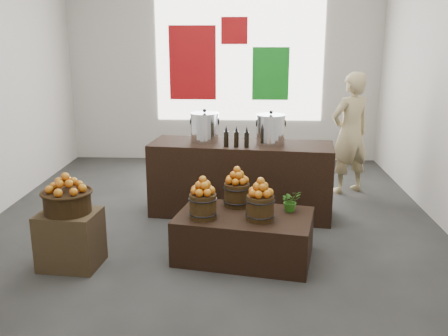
{
  "coord_description": "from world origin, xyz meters",
  "views": [
    {
      "loc": [
        0.45,
        -6.26,
        2.44
      ],
      "look_at": [
        0.18,
        -0.4,
        0.86
      ],
      "focal_mm": 40.0,
      "sensor_mm": 36.0,
      "label": 1
    }
  ],
  "objects_px": {
    "crate": "(71,239)",
    "shopper": "(350,133)",
    "display_table": "(244,236)",
    "wicker_basket": "(67,202)",
    "stock_pot_center": "(271,130)",
    "stock_pot_left": "(205,128)",
    "counter": "(241,179)"
  },
  "relations": [
    {
      "from": "crate",
      "to": "shopper",
      "type": "bearing_deg",
      "value": 38.64
    },
    {
      "from": "crate",
      "to": "stock_pot_left",
      "type": "height_order",
      "value": "stock_pot_left"
    },
    {
      "from": "crate",
      "to": "shopper",
      "type": "distance_m",
      "value": 4.51
    },
    {
      "from": "shopper",
      "to": "stock_pot_center",
      "type": "bearing_deg",
      "value": 13.56
    },
    {
      "from": "wicker_basket",
      "to": "display_table",
      "type": "distance_m",
      "value": 1.95
    },
    {
      "from": "wicker_basket",
      "to": "counter",
      "type": "relative_size",
      "value": 0.2
    },
    {
      "from": "display_table",
      "to": "counter",
      "type": "xyz_separation_m",
      "value": [
        -0.06,
        1.42,
        0.25
      ]
    },
    {
      "from": "display_table",
      "to": "shopper",
      "type": "relative_size",
      "value": 0.77
    },
    {
      "from": "counter",
      "to": "stock_pot_center",
      "type": "xyz_separation_m",
      "value": [
        0.39,
        -0.05,
        0.69
      ]
    },
    {
      "from": "stock_pot_left",
      "to": "display_table",
      "type": "bearing_deg",
      "value": -69.39
    },
    {
      "from": "wicker_basket",
      "to": "counter",
      "type": "height_order",
      "value": "counter"
    },
    {
      "from": "crate",
      "to": "stock_pot_center",
      "type": "xyz_separation_m",
      "value": [
        2.2,
        1.67,
        0.89
      ]
    },
    {
      "from": "stock_pot_left",
      "to": "stock_pot_center",
      "type": "bearing_deg",
      "value": -6.75
    },
    {
      "from": "wicker_basket",
      "to": "stock_pot_left",
      "type": "height_order",
      "value": "stock_pot_left"
    },
    {
      "from": "crate",
      "to": "display_table",
      "type": "bearing_deg",
      "value": 8.99
    },
    {
      "from": "stock_pot_left",
      "to": "stock_pot_center",
      "type": "relative_size",
      "value": 1.0
    },
    {
      "from": "wicker_basket",
      "to": "stock_pot_center",
      "type": "xyz_separation_m",
      "value": [
        2.2,
        1.67,
        0.47
      ]
    },
    {
      "from": "counter",
      "to": "stock_pot_center",
      "type": "height_order",
      "value": "stock_pot_center"
    },
    {
      "from": "wicker_basket",
      "to": "stock_pot_center",
      "type": "relative_size",
      "value": 1.29
    },
    {
      "from": "stock_pot_left",
      "to": "stock_pot_center",
      "type": "height_order",
      "value": "same"
    },
    {
      "from": "counter",
      "to": "shopper",
      "type": "relative_size",
      "value": 1.3
    },
    {
      "from": "crate",
      "to": "counter",
      "type": "height_order",
      "value": "counter"
    },
    {
      "from": "crate",
      "to": "shopper",
      "type": "xyz_separation_m",
      "value": [
        3.49,
        2.79,
        0.64
      ]
    },
    {
      "from": "shopper",
      "to": "display_table",
      "type": "bearing_deg",
      "value": 29.65
    },
    {
      "from": "stock_pot_left",
      "to": "stock_pot_center",
      "type": "xyz_separation_m",
      "value": [
        0.89,
        -0.11,
        0.0
      ]
    },
    {
      "from": "crate",
      "to": "display_table",
      "type": "xyz_separation_m",
      "value": [
        1.87,
        0.3,
        -0.05
      ]
    },
    {
      "from": "counter",
      "to": "stock_pot_left",
      "type": "height_order",
      "value": "stock_pot_left"
    },
    {
      "from": "counter",
      "to": "stock_pot_left",
      "type": "xyz_separation_m",
      "value": [
        -0.5,
        0.06,
        0.69
      ]
    },
    {
      "from": "crate",
      "to": "display_table",
      "type": "relative_size",
      "value": 0.42
    },
    {
      "from": "wicker_basket",
      "to": "display_table",
      "type": "xyz_separation_m",
      "value": [
        1.87,
        0.3,
        -0.47
      ]
    },
    {
      "from": "wicker_basket",
      "to": "shopper",
      "type": "distance_m",
      "value": 4.47
    },
    {
      "from": "display_table",
      "to": "stock_pot_center",
      "type": "bearing_deg",
      "value": 87.51
    }
  ]
}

